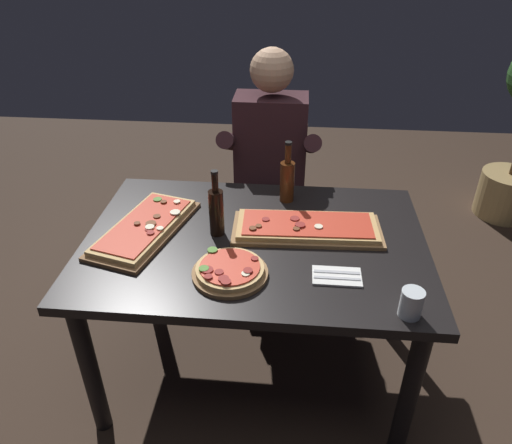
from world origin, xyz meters
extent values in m
plane|color=#38281E|center=(0.00, 0.00, 0.00)|extent=(6.40, 6.40, 0.00)
cube|color=black|center=(0.00, 0.00, 0.72)|extent=(1.40, 0.96, 0.04)
cylinder|color=black|center=(-0.62, -0.40, 0.35)|extent=(0.07, 0.07, 0.70)
cylinder|color=black|center=(0.62, -0.40, 0.35)|extent=(0.07, 0.07, 0.70)
cylinder|color=black|center=(-0.62, 0.40, 0.35)|extent=(0.07, 0.07, 0.70)
cylinder|color=black|center=(0.62, 0.40, 0.35)|extent=(0.07, 0.07, 0.70)
cube|color=olive|center=(0.21, 0.07, 0.75)|extent=(0.63, 0.28, 0.02)
cube|color=tan|center=(0.21, 0.07, 0.77)|extent=(0.59, 0.24, 0.02)
cube|color=red|center=(0.21, 0.07, 0.78)|extent=(0.54, 0.22, 0.01)
cylinder|color=maroon|center=(0.04, 0.08, 0.78)|extent=(0.03, 0.03, 0.00)
cylinder|color=brown|center=(-0.01, 0.01, 0.79)|extent=(0.03, 0.03, 0.01)
cylinder|color=brown|center=(0.17, 0.02, 0.79)|extent=(0.03, 0.03, 0.01)
cylinder|color=brown|center=(0.01, 0.03, 0.79)|extent=(0.03, 0.03, 0.01)
cylinder|color=maroon|center=(0.16, 0.10, 0.78)|extent=(0.04, 0.04, 0.00)
cylinder|color=beige|center=(0.26, 0.05, 0.78)|extent=(0.04, 0.04, 0.01)
cylinder|color=maroon|center=(0.18, 0.05, 0.79)|extent=(0.04, 0.04, 0.01)
cube|color=brown|center=(-0.47, 0.01, 0.75)|extent=(0.39, 0.59, 0.02)
cube|color=#DBB270|center=(-0.47, 0.01, 0.77)|extent=(0.35, 0.55, 0.02)
cube|color=#B72D19|center=(-0.47, 0.01, 0.78)|extent=(0.31, 0.50, 0.01)
cylinder|color=brown|center=(-0.43, 0.01, 0.79)|extent=(0.04, 0.04, 0.01)
cylinder|color=beige|center=(-0.35, 0.10, 0.79)|extent=(0.04, 0.04, 0.01)
cylinder|color=brown|center=(-0.43, 0.19, 0.79)|extent=(0.03, 0.03, 0.01)
cylinder|color=beige|center=(-0.43, -0.02, 0.79)|extent=(0.04, 0.04, 0.01)
cylinder|color=maroon|center=(-0.43, -0.04, 0.78)|extent=(0.03, 0.03, 0.00)
cylinder|color=maroon|center=(-0.42, -0.06, 0.78)|extent=(0.03, 0.03, 0.01)
cylinder|color=brown|center=(-0.43, 0.07, 0.78)|extent=(0.03, 0.03, 0.01)
cylinder|color=brown|center=(-0.49, 0.00, 0.79)|extent=(0.03, 0.03, 0.01)
cylinder|color=beige|center=(-0.37, 0.19, 0.79)|extent=(0.03, 0.03, 0.01)
cylinder|color=beige|center=(-0.39, -0.03, 0.78)|extent=(0.03, 0.03, 0.01)
cylinder|color=#4C7F2D|center=(-0.46, 0.21, 0.78)|extent=(0.04, 0.04, 0.01)
cylinder|color=olive|center=(-0.07, -0.25, 0.75)|extent=(0.28, 0.28, 0.02)
cylinder|color=#DBB270|center=(-0.07, -0.25, 0.77)|extent=(0.25, 0.25, 0.02)
cylinder|color=red|center=(-0.07, -0.25, 0.78)|extent=(0.22, 0.22, 0.01)
cylinder|color=beige|center=(-0.01, -0.29, 0.78)|extent=(0.03, 0.03, 0.00)
cylinder|color=maroon|center=(-0.15, -0.28, 0.78)|extent=(0.04, 0.04, 0.01)
cylinder|color=maroon|center=(0.02, -0.20, 0.78)|extent=(0.03, 0.03, 0.01)
cylinder|color=maroon|center=(-0.10, -0.29, 0.78)|extent=(0.03, 0.03, 0.00)
cylinder|color=maroon|center=(-0.07, -0.34, 0.79)|extent=(0.04, 0.04, 0.01)
cylinder|color=maroon|center=(-0.08, -0.33, 0.79)|extent=(0.04, 0.04, 0.01)
cylinder|color=#4C7F2D|center=(-0.15, -0.16, 0.78)|extent=(0.04, 0.04, 0.01)
cylinder|color=#4C7F2D|center=(-0.16, -0.27, 0.79)|extent=(0.04, 0.04, 0.01)
cylinder|color=maroon|center=(-0.14, -0.32, 0.79)|extent=(0.03, 0.03, 0.01)
cylinder|color=maroon|center=(0.00, -0.27, 0.79)|extent=(0.03, 0.03, 0.01)
cylinder|color=black|center=(-0.16, 0.03, 0.84)|extent=(0.06, 0.06, 0.20)
cylinder|color=black|center=(-0.16, 0.03, 0.98)|extent=(0.03, 0.03, 0.08)
cylinder|color=black|center=(-0.16, 0.03, 1.02)|extent=(0.03, 0.03, 0.01)
cylinder|color=#47230F|center=(0.12, 0.33, 0.83)|extent=(0.07, 0.07, 0.19)
cylinder|color=#47230F|center=(0.12, 0.33, 0.97)|extent=(0.03, 0.03, 0.09)
cylinder|color=black|center=(0.12, 0.33, 1.03)|extent=(0.03, 0.03, 0.01)
cylinder|color=silver|center=(0.55, -0.40, 0.79)|extent=(0.08, 0.08, 0.10)
cylinder|color=#5B3814|center=(0.55, -0.40, 0.76)|extent=(0.06, 0.06, 0.04)
cube|color=white|center=(0.32, -0.22, 0.74)|extent=(0.18, 0.11, 0.01)
cube|color=silver|center=(0.32, -0.24, 0.75)|extent=(0.17, 0.01, 0.00)
cube|color=silver|center=(0.32, -0.20, 0.75)|extent=(0.17, 0.01, 0.00)
cube|color=#3D2B1E|center=(0.01, 0.78, 0.43)|extent=(0.44, 0.44, 0.04)
cube|color=#3D2B1E|center=(0.01, 0.98, 0.66)|extent=(0.40, 0.04, 0.42)
cylinder|color=#3D2B1E|center=(-0.18, 0.59, 0.21)|extent=(0.04, 0.04, 0.41)
cylinder|color=#3D2B1E|center=(0.20, 0.59, 0.21)|extent=(0.04, 0.04, 0.41)
cylinder|color=#3D2B1E|center=(-0.18, 0.97, 0.21)|extent=(0.04, 0.04, 0.41)
cylinder|color=#3D2B1E|center=(0.20, 0.97, 0.21)|extent=(0.04, 0.04, 0.41)
cylinder|color=#23232D|center=(-0.09, 0.60, 0.23)|extent=(0.11, 0.11, 0.45)
cylinder|color=#23232D|center=(0.11, 0.60, 0.23)|extent=(0.11, 0.11, 0.45)
cube|color=#23232D|center=(0.01, 0.68, 0.51)|extent=(0.34, 0.40, 0.12)
cube|color=#381E23|center=(0.01, 0.78, 0.83)|extent=(0.38, 0.22, 0.52)
sphere|color=tan|center=(0.01, 0.78, 1.22)|extent=(0.22, 0.22, 0.22)
cylinder|color=#381E23|center=(-0.21, 0.73, 0.86)|extent=(0.09, 0.31, 0.21)
cylinder|color=#381E23|center=(0.23, 0.73, 0.86)|extent=(0.09, 0.31, 0.21)
cylinder|color=tan|center=(1.68, 1.58, 0.16)|extent=(0.39, 0.39, 0.33)
camera|label=1|loc=(0.15, -1.63, 1.86)|focal=33.87mm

